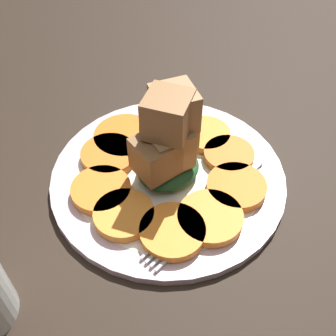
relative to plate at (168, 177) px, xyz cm
name	(u,v)px	position (x,y,z in cm)	size (l,w,h in cm)	color
table_slab	(168,185)	(0.00, 0.00, -1.52)	(120.00, 120.00, 2.00)	black
plate	(168,177)	(0.00, 0.00, 0.00)	(28.18, 28.18, 1.05)	silver
carrot_slice_0	(124,215)	(-7.97, -1.42, 1.12)	(6.67, 6.67, 1.07)	orange
carrot_slice_1	(172,231)	(-5.63, -6.63, 1.12)	(7.06, 7.06, 1.07)	orange
carrot_slice_2	(210,218)	(-1.42, -8.15, 1.12)	(7.21, 7.21, 1.07)	orange
carrot_slice_3	(236,187)	(4.00, -7.26, 1.12)	(6.95, 6.95, 1.07)	orange
carrot_slice_4	(229,155)	(7.29, -3.26, 1.12)	(6.25, 6.25, 1.07)	orange
carrot_slice_5	(206,135)	(7.90, 1.23, 1.12)	(6.32, 6.32, 1.07)	orange
carrot_slice_6	(165,127)	(5.06, 5.98, 1.12)	(6.57, 6.57, 1.07)	orange
carrot_slice_7	(127,136)	(0.34, 8.11, 1.12)	(7.97, 7.97, 1.07)	orange
carrot_slice_8	(109,155)	(-3.49, 6.95, 1.12)	(6.96, 6.96, 1.07)	orange
carrot_slice_9	(101,190)	(-7.64, 3.09, 1.12)	(6.90, 6.90, 1.07)	orange
center_pile	(167,139)	(0.18, 0.30, 5.91)	(8.74, 6.98, 11.52)	#235128
fork	(207,210)	(-0.75, -7.06, 0.78)	(19.68, 3.06, 0.40)	silver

